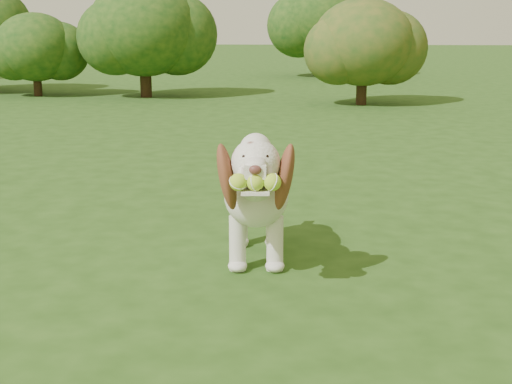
{
  "coord_description": "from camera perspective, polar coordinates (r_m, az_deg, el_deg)",
  "views": [
    {
      "loc": [
        0.3,
        -3.62,
        1.19
      ],
      "look_at": [
        0.03,
        -0.38,
        0.43
      ],
      "focal_mm": 50.0,
      "sensor_mm": 36.0,
      "label": 1
    }
  ],
  "objects": [
    {
      "name": "shrub_b",
      "position": [
        12.16,
        -8.95,
        12.79
      ],
      "size": [
        1.84,
        1.84,
        1.91
      ],
      "color": "#382314",
      "rests_on": "ground"
    },
    {
      "name": "shrub_i",
      "position": [
        16.9,
        5.35,
        13.7
      ],
      "size": [
        2.19,
        2.19,
        2.27
      ],
      "color": "#382314",
      "rests_on": "ground"
    },
    {
      "name": "shrub_a",
      "position": [
        12.76,
        -17.26,
        11.01
      ],
      "size": [
        1.34,
        1.34,
        1.39
      ],
      "color": "#382314",
      "rests_on": "ground"
    },
    {
      "name": "ground",
      "position": [
        3.83,
        0.07,
        -4.9
      ],
      "size": [
        80.0,
        80.0,
        0.0
      ],
      "primitive_type": "plane",
      "color": "#234513",
      "rests_on": "ground"
    },
    {
      "name": "dog",
      "position": [
        3.57,
        0.04,
        0.2
      ],
      "size": [
        0.41,
        1.11,
        0.72
      ],
      "rotation": [
        0.0,
        0.0,
        0.07
      ],
      "color": "silver",
      "rests_on": "ground"
    },
    {
      "name": "shrub_c",
      "position": [
        10.97,
        8.56,
        11.76
      ],
      "size": [
        1.53,
        1.53,
        1.58
      ],
      "color": "#382314",
      "rests_on": "ground"
    }
  ]
}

